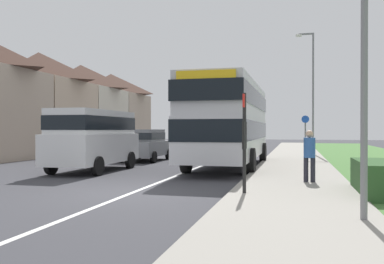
% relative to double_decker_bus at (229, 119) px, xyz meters
% --- Properties ---
extents(ground_plane, '(120.00, 120.00, 0.00)m').
position_rel_double_decker_bus_xyz_m(ground_plane, '(-1.36, -8.01, -2.14)').
color(ground_plane, '#38383D').
extents(lane_marking_centre, '(0.14, 60.00, 0.01)m').
position_rel_double_decker_bus_xyz_m(lane_marking_centre, '(-1.36, -0.01, -2.14)').
color(lane_marking_centre, silver).
rests_on(lane_marking_centre, ground_plane).
extents(pavement_near_side, '(3.20, 68.00, 0.12)m').
position_rel_double_decker_bus_xyz_m(pavement_near_side, '(2.84, -2.01, -2.08)').
color(pavement_near_side, gray).
rests_on(pavement_near_side, ground_plane).
extents(roadside_hedge, '(1.10, 2.84, 0.90)m').
position_rel_double_decker_bus_xyz_m(roadside_hedge, '(4.94, -7.19, -1.69)').
color(roadside_hedge, '#2D5128').
rests_on(roadside_hedge, ground_plane).
extents(double_decker_bus, '(2.80, 10.19, 3.70)m').
position_rel_double_decker_bus_xyz_m(double_decker_bus, '(0.00, 0.00, 0.00)').
color(double_decker_bus, '#BCBCC1').
rests_on(double_decker_bus, ground_plane).
extents(parked_van_white, '(2.11, 4.91, 2.46)m').
position_rel_double_decker_bus_xyz_m(parked_van_white, '(-5.07, -3.05, -0.70)').
color(parked_van_white, silver).
rests_on(parked_van_white, ground_plane).
extents(parked_car_grey, '(2.01, 4.02, 1.69)m').
position_rel_double_decker_bus_xyz_m(parked_car_grey, '(-4.96, 2.52, -1.22)').
color(parked_car_grey, slate).
rests_on(parked_car_grey, ground_plane).
extents(pedestrian_at_stop, '(0.34, 0.34, 1.67)m').
position_rel_double_decker_bus_xyz_m(pedestrian_at_stop, '(3.27, -5.46, -1.17)').
color(pedestrian_at_stop, '#23232D').
rests_on(pedestrian_at_stop, ground_plane).
extents(bus_stop_sign, '(0.09, 0.52, 2.60)m').
position_rel_double_decker_bus_xyz_m(bus_stop_sign, '(1.64, -8.04, -0.60)').
color(bus_stop_sign, black).
rests_on(bus_stop_sign, ground_plane).
extents(cycle_route_sign, '(0.44, 0.08, 2.52)m').
position_rel_double_decker_bus_xyz_m(cycle_route_sign, '(3.44, 7.07, -0.71)').
color(cycle_route_sign, slate).
rests_on(cycle_route_sign, ground_plane).
extents(street_lamp_mid, '(1.14, 0.20, 7.86)m').
position_rel_double_decker_bus_xyz_m(street_lamp_mid, '(3.86, 9.16, 2.34)').
color(street_lamp_mid, slate).
rests_on(street_lamp_mid, ground_plane).
extents(house_terrace_far_side, '(6.15, 22.92, 7.04)m').
position_rel_double_decker_bus_xyz_m(house_terrace_far_side, '(-14.41, 9.72, 1.38)').
color(house_terrace_far_side, tan).
rests_on(house_terrace_far_side, ground_plane).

